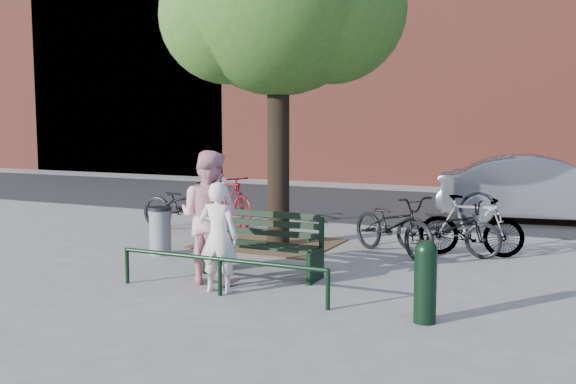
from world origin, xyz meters
The scene contains 16 objects.
ground centered at (0.00, 0.00, 0.00)m, with size 90.00×90.00×0.00m, color gray.
dirt_pit centered at (-1.00, 2.20, 0.01)m, with size 2.40×2.00×0.02m, color brown.
road centered at (0.00, 8.50, 0.01)m, with size 40.00×7.00×0.01m, color black.
townhouse_row centered at (0.17, 16.00, 6.25)m, with size 45.00×4.00×14.00m.
park_bench centered at (0.00, 0.08, 0.48)m, with size 1.74×0.54×0.97m.
guard_railing centered at (0.00, -1.20, 0.40)m, with size 3.06×0.06×0.51m.
person_left centered at (-0.11, -1.05, 0.74)m, with size 0.54×0.35×1.47m, color silver.
person_right centered at (-0.49, -0.66, 0.93)m, with size 0.90×0.70×1.85m, color pink.
bollard centered at (2.67, -1.20, 0.50)m, with size 0.25×0.25×0.94m.
litter_bin centered at (-2.25, 0.60, 0.41)m, with size 0.40×0.40×0.81m.
bicycle_a centered at (-3.19, 2.72, 0.54)m, with size 0.71×2.05×1.08m, color black.
bicycle_b centered at (-2.75, 3.69, 0.57)m, with size 0.54×1.90×1.14m, color #5D0D15.
bicycle_c centered at (1.35, 2.20, 0.52)m, with size 0.69×1.98×1.04m, color black.
bicycle_d centered at (2.54, 2.69, 0.51)m, with size 0.48×1.71×1.03m, color gray.
bicycle_e centered at (2.18, 2.60, 0.47)m, with size 0.63×1.79×0.94m, color black.
parked_car centered at (3.43, 6.93, 0.75)m, with size 1.59×4.56×1.50m, color gray.
Camera 1 is at (4.22, -8.20, 2.25)m, focal length 40.00 mm.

